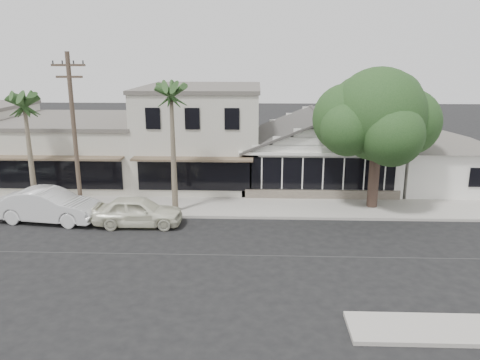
{
  "coord_description": "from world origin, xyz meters",
  "views": [
    {
      "loc": [
        0.93,
        -19.61,
        8.79
      ],
      "look_at": [
        -0.02,
        6.0,
        1.95
      ],
      "focal_mm": 35.0,
      "sensor_mm": 36.0,
      "label": 1
    }
  ],
  "objects_px": {
    "utility_pole": "(74,132)",
    "car_1": "(49,205)",
    "car_0": "(138,211)",
    "shade_tree": "(376,117)"
  },
  "relations": [
    {
      "from": "utility_pole",
      "to": "car_1",
      "type": "relative_size",
      "value": 1.63
    },
    {
      "from": "utility_pole",
      "to": "car_1",
      "type": "height_order",
      "value": "utility_pole"
    },
    {
      "from": "utility_pole",
      "to": "car_0",
      "type": "height_order",
      "value": "utility_pole"
    },
    {
      "from": "shade_tree",
      "to": "utility_pole",
      "type": "bearing_deg",
      "value": -172.96
    },
    {
      "from": "utility_pole",
      "to": "car_0",
      "type": "bearing_deg",
      "value": -22.51
    },
    {
      "from": "shade_tree",
      "to": "car_1",
      "type": "bearing_deg",
      "value": -170.19
    },
    {
      "from": "car_0",
      "to": "shade_tree",
      "type": "relative_size",
      "value": 0.57
    },
    {
      "from": "car_0",
      "to": "shade_tree",
      "type": "xyz_separation_m",
      "value": [
        13.04,
        3.57,
        4.62
      ]
    },
    {
      "from": "utility_pole",
      "to": "car_0",
      "type": "distance_m",
      "value": 5.61
    },
    {
      "from": "utility_pole",
      "to": "car_0",
      "type": "relative_size",
      "value": 1.93
    }
  ]
}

